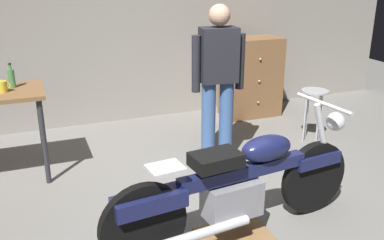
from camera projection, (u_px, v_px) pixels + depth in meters
ground_plane at (222, 218)px, 3.66m from camera, size 12.00×12.00×0.00m
back_wall at (133, 4)px, 5.59m from camera, size 8.00×0.12×3.10m
motorcycle at (240, 184)px, 3.28m from camera, size 2.18×0.64×1.00m
person_standing at (218, 77)px, 4.47m from camera, size 0.57×0.26×1.67m
shop_stool at (314, 102)px, 5.10m from camera, size 0.32×0.32×0.64m
wooden_dresser at (251, 77)px, 6.00m from camera, size 0.80×0.47×1.10m
drip_tray at (234, 234)px, 3.42m from camera, size 0.56×0.40×0.01m
mug_yellow_tall at (3, 87)px, 4.02m from camera, size 0.12×0.08×0.11m
bottle at (12, 78)px, 4.16m from camera, size 0.06×0.06×0.24m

